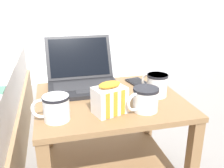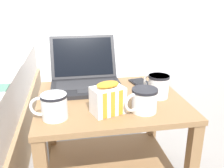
# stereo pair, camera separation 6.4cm
# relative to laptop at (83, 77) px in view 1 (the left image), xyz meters

# --- Properties ---
(bedside_table) EXTENTS (0.63, 0.53, 0.48)m
(bedside_table) POSITION_rel_laptop_xyz_m (0.09, -0.17, -0.22)
(bedside_table) COLOR olive
(bedside_table) RESTS_ON ground_plane
(laptop) EXTENTS (0.34, 0.33, 0.22)m
(laptop) POSITION_rel_laptop_xyz_m (0.00, 0.00, 0.00)
(laptop) COLOR black
(laptop) RESTS_ON bedside_table
(mug_front_left) EXTENTS (0.14, 0.10, 0.09)m
(mug_front_left) POSITION_rel_laptop_xyz_m (-0.14, -0.32, 0.01)
(mug_front_left) COLOR white
(mug_front_left) RESTS_ON bedside_table
(mug_front_right) EXTENTS (0.14, 0.10, 0.09)m
(mug_front_right) POSITION_rel_laptop_xyz_m (0.20, -0.33, 0.01)
(mug_front_right) COLOR white
(mug_front_right) RESTS_ON bedside_table
(mug_mid_center) EXTENTS (0.09, 0.13, 0.10)m
(mug_mid_center) POSITION_rel_laptop_xyz_m (0.30, -0.20, 0.01)
(mug_mid_center) COLOR white
(mug_mid_center) RESTS_ON bedside_table
(snack_bag) EXTENTS (0.14, 0.12, 0.13)m
(snack_bag) POSITION_rel_laptop_xyz_m (0.06, -0.31, 0.01)
(snack_bag) COLOR white
(snack_bag) RESTS_ON bedside_table
(cell_phone) EXTENTS (0.11, 0.16, 0.01)m
(cell_phone) POSITION_rel_laptop_xyz_m (0.28, -0.04, -0.04)
(cell_phone) COLOR black
(cell_phone) RESTS_ON bedside_table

